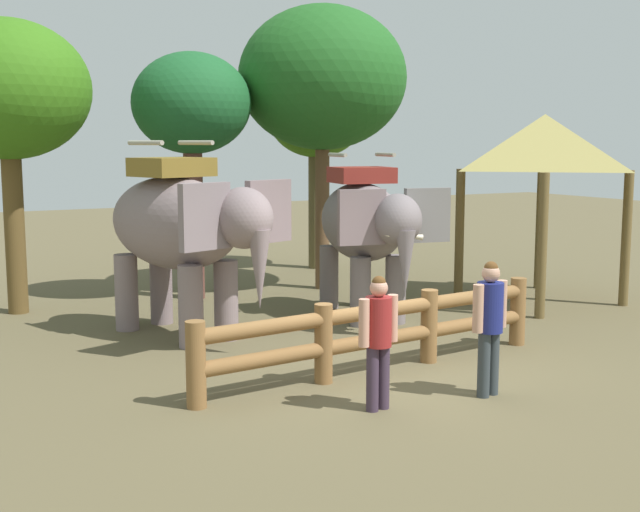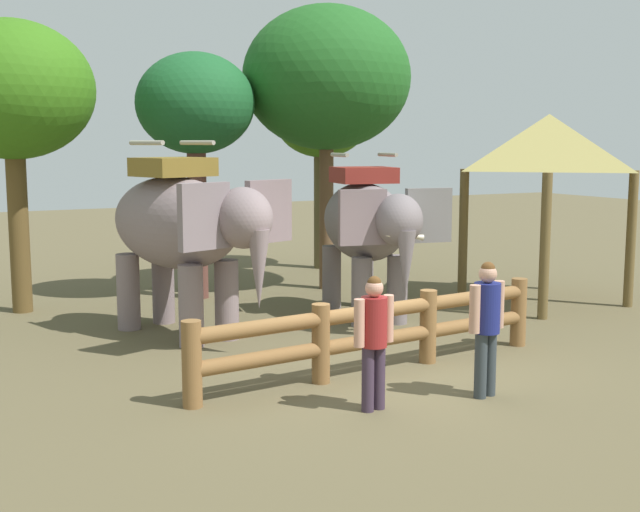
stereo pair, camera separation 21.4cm
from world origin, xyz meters
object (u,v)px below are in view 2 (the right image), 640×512
Objects in this scene: tree_far_left at (12,92)px; elephant_near_left at (183,228)px; log_fence at (377,329)px; thatched_shelter at (548,145)px; tree_back_center at (195,108)px; tourist_woman_in_black at (374,333)px; elephant_center at (368,226)px; tree_far_right at (327,79)px; tree_deep_back at (322,120)px; tourist_man_in_blue at (487,319)px.

elephant_near_left is at bearing -57.50° from tree_far_left.
thatched_shelter reaches higher than log_fence.
tree_back_center reaches higher than thatched_shelter.
tourist_woman_in_black is at bearing -147.18° from thatched_shelter.
tree_far_right is (0.74, 2.98, 2.78)m from elephant_center.
elephant_near_left is 4.47m from tree_far_left.
elephant_near_left is 0.63× the size of tree_far_right.
elephant_center is 0.59× the size of tree_far_right.
tourist_woman_in_black is at bearing -113.88° from tree_far_right.
elephant_near_left is at bearing 117.28° from log_fence.
log_fence is 6.59m from thatched_shelter.
tree_back_center is 0.82× the size of tree_far_right.
tourist_woman_in_black is 0.44× the size of thatched_shelter.
tree_deep_back is (4.54, 10.04, 2.74)m from tourist_woman_in_black.
elephant_center is at bearing -103.97° from tree_far_right.
thatched_shelter is at bearing 41.45° from tourist_man_in_blue.
tree_back_center is (-1.00, 7.85, 2.81)m from tourist_man_in_blue.
elephant_center is 2.06× the size of tourist_man_in_blue.
elephant_center is 4.80m from tourist_man_in_blue.
elephant_center reaches higher than tourist_man_in_blue.
thatched_shelter is at bearing 26.51° from log_fence.
log_fence is 7.07m from tree_back_center.
tree_back_center is at bearing 93.36° from log_fence.
tree_far_left is at bearing 110.09° from tourist_woman_in_black.
elephant_center is at bearing -32.14° from tree_far_left.
tourist_woman_in_black is at bearing -69.91° from tree_far_left.
log_fence is 1.63× the size of elephant_center.
tourist_man_in_blue is (2.29, -4.77, -0.79)m from elephant_near_left.
elephant_near_left is 0.77× the size of tree_back_center.
tourist_man_in_blue is 8.40m from tree_back_center.
tourist_man_in_blue is at bearing -138.55° from thatched_shelter.
tree_far_right is 2.99m from tree_deep_back.
tree_deep_back is at bearing 45.65° from elephant_near_left.
log_fence is 9.91m from tree_deep_back.
tree_deep_back is (-1.80, 5.95, 0.60)m from thatched_shelter.
elephant_center is 4.37m from tree_back_center.
tree_far_left is (-2.08, 3.26, 2.24)m from elephant_near_left.
log_fence is 1.65m from tourist_woman_in_black.
log_fence is at bearing -118.52° from elephant_center.
tree_far_left reaches higher than tree_deep_back.
elephant_center is at bearing 77.23° from tourist_man_in_blue.
log_fence is 3.81m from elephant_near_left.
elephant_near_left is 0.79× the size of tree_deep_back.
tree_back_center reaches higher than elephant_center.
tree_far_left is at bearing 118.52° from tourist_man_in_blue.
log_fence is 1.56× the size of thatched_shelter.
tree_far_left is (-2.87, 7.85, 3.09)m from tourist_woman_in_black.
elephant_near_left is 5.64m from tree_far_right.
tree_back_center is 4.69m from tree_deep_back.
elephant_near_left reaches higher than tourist_woman_in_black.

